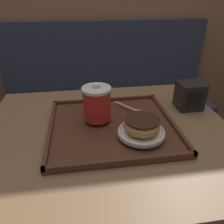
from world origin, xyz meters
TOP-DOWN VIEW (x-y plane):
  - booth_bench at (0.11, 0.87)m, footprint 1.52×0.44m
  - cafe_table at (0.00, 0.00)m, footprint 0.87×0.74m
  - serving_tray at (0.01, 0.01)m, footprint 0.43×0.40m
  - coffee_cup_front at (-0.04, 0.05)m, footprint 0.10×0.10m
  - plate_with_chocolate_donut at (0.09, -0.07)m, footprint 0.15×0.15m
  - donut_chocolate_glazed at (0.09, -0.07)m, footprint 0.12×0.12m
  - spoon at (0.11, 0.08)m, footprint 0.10×0.13m
  - napkin_dispenser at (0.34, 0.12)m, footprint 0.10×0.09m

SIDE VIEW (x-z plane):
  - booth_bench at x=0.11m, z-range -0.18..0.82m
  - cafe_table at x=0.00m, z-range 0.20..0.95m
  - serving_tray at x=0.01m, z-range 0.75..0.77m
  - spoon at x=0.11m, z-range 0.78..0.79m
  - plate_with_chocolate_donut at x=0.09m, z-range 0.78..0.79m
  - napkin_dispenser at x=0.34m, z-range 0.75..0.86m
  - donut_chocolate_glazed at x=0.09m, z-range 0.79..0.83m
  - coffee_cup_front at x=-0.04m, z-range 0.77..0.90m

